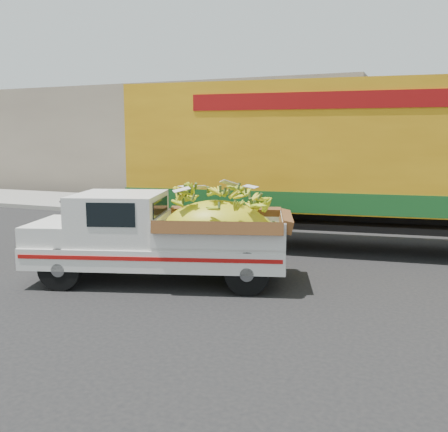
% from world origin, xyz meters
% --- Properties ---
extents(ground, '(100.00, 100.00, 0.00)m').
position_xyz_m(ground, '(0.00, 0.00, 0.00)').
color(ground, black).
rests_on(ground, ground).
extents(curb, '(60.00, 0.25, 0.15)m').
position_xyz_m(curb, '(0.00, 7.35, 0.07)').
color(curb, gray).
rests_on(curb, ground).
extents(sidewalk, '(60.00, 4.00, 0.14)m').
position_xyz_m(sidewalk, '(0.00, 9.45, 0.07)').
color(sidewalk, gray).
rests_on(sidewalk, ground).
extents(building_left, '(18.00, 6.00, 5.00)m').
position_xyz_m(building_left, '(-8.00, 15.35, 2.50)').
color(building_left, gray).
rests_on(building_left, ground).
extents(pickup_truck, '(4.83, 2.92, 1.59)m').
position_xyz_m(pickup_truck, '(-0.75, 0.84, 0.86)').
color(pickup_truck, black).
rests_on(pickup_truck, ground).
extents(semi_trailer, '(12.04, 3.90, 3.80)m').
position_xyz_m(semi_trailer, '(2.52, 4.91, 2.12)').
color(semi_trailer, black).
rests_on(semi_trailer, ground).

